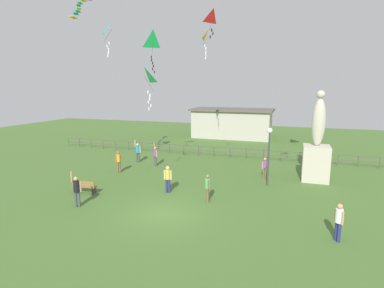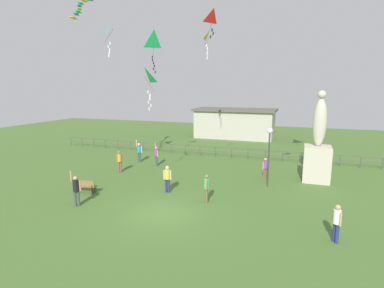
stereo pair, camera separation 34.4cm
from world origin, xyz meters
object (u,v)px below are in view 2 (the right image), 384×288
Objects in this scene: person_0 at (265,167)px; kite_6 at (214,16)px; statue_monument at (317,154)px; park_bench at (85,186)px; lamppost at (269,144)px; person_7 at (207,186)px; kite_4 at (145,78)px; person_3 at (167,177)px; person_1 at (76,189)px; kite_2 at (210,37)px; person_2 at (119,160)px; person_6 at (156,154)px; kite_3 at (113,30)px; person_5 at (139,151)px; kite_1 at (154,41)px; person_4 at (337,221)px.

kite_6 is (-3.53, -1.63, 10.17)m from person_0.
park_bench is (-13.83, -7.59, -1.50)m from statue_monument.
person_7 is at bearing -126.09° from lamppost.
statue_monument is 9.03m from person_7.
person_7 is 0.61× the size of kite_4.
person_3 reaches higher than person_7.
park_bench is at bearing -142.78° from kite_6.
lamppost is at bearing 16.33° from kite_4.
park_bench is at bearing -154.13° from lamppost.
person_0 is 12.82m from person_1.
person_3 is at bearing -150.13° from lamppost.
person_1 is (-12.82, -9.53, -0.94)m from statue_monument.
kite_4 reaches higher than statue_monument.
person_1 is 0.82× the size of kite_2.
person_1 is at bearing -129.24° from kite_6.
person_3 is (-5.85, -3.36, -1.93)m from lamppost.
statue_monument is 3.69m from person_0.
person_6 is (1.82, 2.81, -0.01)m from person_2.
kite_2 is (3.44, 14.38, 10.02)m from person_1.
kite_3 is (-10.87, -2.17, 9.66)m from person_0.
lamppost is 12.20m from person_1.
kite_6 is at bearing -22.47° from person_5.
kite_1 is at bearing -177.22° from person_0.
person_6 is 10.21m from kite_3.
statue_monument reaches higher than person_5.
kite_6 is at bearing 50.76° from person_1.
person_4 is 15.92m from person_6.
person_6 is 0.80× the size of kite_3.
kite_2 is (-6.27, 7.24, 8.12)m from lamppost.
kite_3 is (-2.41, -1.76, 0.58)m from kite_1.
kite_6 is (3.94, 2.28, 3.92)m from kite_4.
kite_1 is 6.63m from kite_2.
kite_1 is 1.28× the size of kite_3.
kite_2 is 7.64m from kite_6.
lamppost is 2.04× the size of person_6.
statue_monument is at bearing 5.61° from kite_1.
kite_3 is 0.90× the size of kite_4.
person_7 is (-3.03, -4.16, -1.96)m from lamppost.
person_5 is 0.80× the size of kite_2.
person_1 is at bearing -103.45° from kite_2.
person_3 is at bearing -27.65° from kite_3.
lamppost is 12.56m from kite_2.
person_5 reaches higher than park_bench.
park_bench is at bearing -99.45° from person_6.
person_4 is 0.70× the size of kite_3.
person_0 is at bearing 114.81° from person_4.
kite_4 is at bearing 68.74° from person_1.
person_3 is at bearing -137.79° from person_0.
person_2 is 0.88× the size of person_6.
person_5 is (-5.64, 6.50, 0.01)m from person_3.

